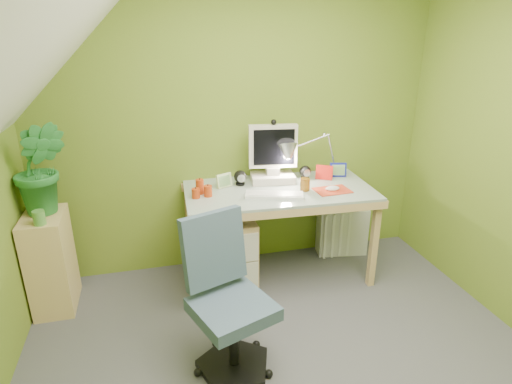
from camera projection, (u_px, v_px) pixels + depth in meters
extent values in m
cube|color=olive|center=(237.00, 125.00, 3.40)|extent=(3.20, 0.01, 2.40)
cube|color=white|center=(50.00, 51.00, 1.49)|extent=(1.10, 3.20, 1.10)
cube|color=white|center=(274.00, 195.00, 3.13)|extent=(0.44, 0.26, 0.02)
cube|color=red|center=(332.00, 190.00, 3.24)|extent=(0.27, 0.20, 0.01)
ellipsoid|color=white|center=(332.00, 188.00, 3.24)|extent=(0.12, 0.09, 0.04)
cylinder|color=#955D15|center=(305.00, 185.00, 3.23)|extent=(0.08, 0.08, 0.09)
cube|color=#B31B13|center=(324.00, 172.00, 3.47)|extent=(0.13, 0.08, 0.12)
cube|color=navy|center=(338.00, 170.00, 3.53)|extent=(0.14, 0.05, 0.12)
cube|color=#C2D693|center=(224.00, 181.00, 3.30)|extent=(0.12, 0.07, 0.11)
cube|color=#D8B272|center=(51.00, 262.00, 3.05)|extent=(0.27, 0.41, 0.72)
imported|color=#277731|center=(41.00, 168.00, 2.86)|extent=(0.37, 0.30, 0.64)
cylinder|color=#53923C|center=(39.00, 218.00, 2.77)|extent=(0.08, 0.08, 0.10)
cube|color=silver|center=(342.00, 231.00, 3.84)|extent=(0.46, 0.24, 0.43)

